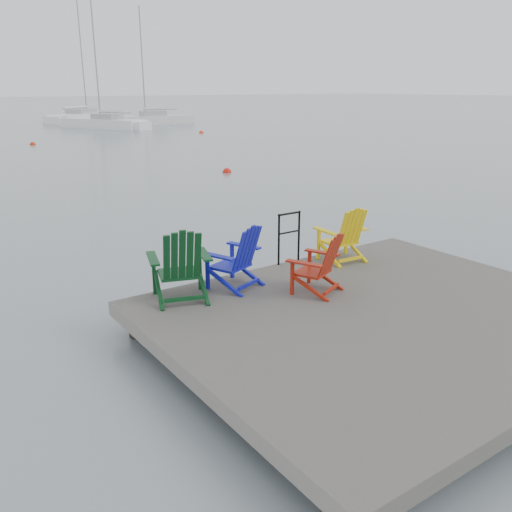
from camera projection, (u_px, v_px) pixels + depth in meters
ground at (382, 344)px, 7.59m from camera, size 400.00×400.00×0.00m
dock at (383, 321)px, 7.49m from camera, size 6.00×5.00×1.40m
handrail at (289, 233)px, 9.34m from camera, size 0.48×0.04×0.90m
chair_green at (180, 264)px, 7.68m from camera, size 1.03×0.98×1.09m
chair_blue at (237, 256)px, 8.19m from camera, size 0.95×0.91×0.99m
chair_red at (320, 263)px, 7.99m from camera, size 0.89×0.86×0.92m
chair_yellow at (344, 234)px, 9.44m from camera, size 0.83×0.78×0.98m
sailboat_near at (105, 124)px, 46.25m from camera, size 5.31×8.27×11.26m
sailboat_mid at (84, 117)px, 56.33m from camera, size 9.46×8.56×13.78m
sailboat_far at (150, 121)px, 51.10m from camera, size 7.70×2.45×10.59m
buoy_a at (227, 173)px, 22.69m from camera, size 0.38×0.38×0.38m
buoy_c at (201, 133)px, 41.88m from camera, size 0.37×0.37×0.37m
buoy_d at (33, 145)px, 33.41m from camera, size 0.35×0.35×0.35m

